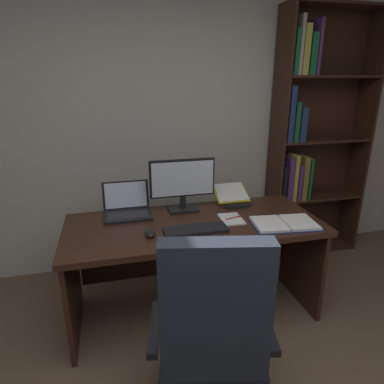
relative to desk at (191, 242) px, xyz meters
The scene contains 12 objects.
wall_back 1.22m from the desk, 96.27° to the left, with size 5.62×0.12×2.87m, color beige.
desk is the anchor object (origin of this frame).
bookshelf 1.53m from the desk, 25.49° to the left, with size 0.93×0.29×2.28m.
office_chair 0.95m from the desk, 97.91° to the right, with size 0.68×0.60×1.09m.
monitor 0.43m from the desk, 99.05° to the left, with size 0.49×0.16×0.40m.
laptop 0.53m from the desk, 159.30° to the left, with size 0.34×0.27×0.23m.
keyboard 0.31m from the desk, 96.85° to the right, with size 0.42×0.15×0.02m, color black.
computer_mouse 0.45m from the desk, 145.72° to the right, with size 0.06×0.10×0.04m, color black.
reading_stand_with_book 0.52m from the desk, 30.70° to the left, with size 0.26×0.28×0.13m.
open_binder 0.68m from the desk, 24.89° to the right, with size 0.46×0.32×0.02m.
notepad 0.35m from the desk, 20.02° to the right, with size 0.15×0.21×0.01m, color white.
pen 0.37m from the desk, 18.73° to the right, with size 0.01×0.01×0.14m, color maroon.
Camera 1 is at (-0.44, -0.62, 1.70)m, focal length 31.35 mm.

